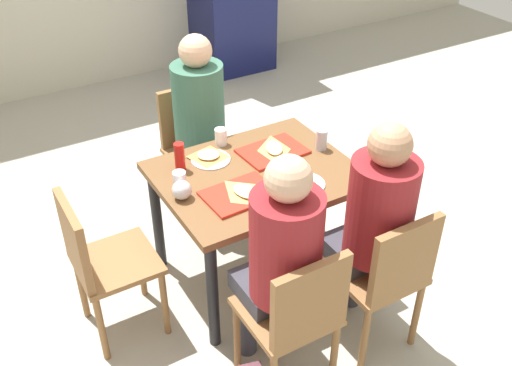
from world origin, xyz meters
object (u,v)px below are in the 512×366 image
main_table (256,187)px  foil_bundle (182,190)px  person_in_red (281,254)px  pizza_slice_d (302,184)px  chair_near_right (387,273)px  chair_near_left (296,314)px  condiment_bottle (180,157)px  plastic_cup_a (221,137)px  soda_can (322,140)px  chair_far_side (194,142)px  paper_plate_near_edge (304,184)px  pizza_slice_c (208,155)px  pizza_slice_a (246,192)px  paper_plate_center (211,160)px  pizza_slice_b (274,149)px  tray_red_far (273,151)px  plastic_cup_c (180,180)px  person_in_brown_jacket (374,217)px  person_far_side (202,117)px  plastic_cup_b (297,196)px  chair_left_end (99,259)px

main_table → foil_bundle: size_ratio=10.47×
person_in_red → pizza_slice_d: (0.39, 0.42, -0.01)m
person_in_red → chair_near_right: bearing=-15.0°
chair_near_left → condiment_bottle: condiment_bottle is taller
plastic_cup_a → soda_can: bearing=-35.6°
chair_far_side → plastic_cup_a: size_ratio=8.65×
paper_plate_near_edge → foil_bundle: size_ratio=2.20×
pizza_slice_c → condiment_bottle: size_ratio=1.53×
pizza_slice_a → pizza_slice_d: (0.29, -0.08, -0.01)m
paper_plate_center → pizza_slice_b: bearing=-17.1°
chair_far_side → tray_red_far: bearing=-74.9°
chair_near_left → chair_far_side: bearing=80.8°
pizza_slice_b → plastic_cup_c: bearing=-174.3°
main_table → pizza_slice_d: (0.13, -0.25, 0.12)m
soda_can → chair_near_right: bearing=-102.5°
plastic_cup_a → plastic_cup_c: size_ratio=1.00×
person_in_brown_jacket → pizza_slice_c: person_in_brown_jacket is taller
person_far_side → pizza_slice_c: 0.44m
paper_plate_near_edge → pizza_slice_b: pizza_slice_b is taller
chair_far_side → paper_plate_center: 0.63m
person_in_red → pizza_slice_a: size_ratio=4.85×
chair_far_side → pizza_slice_a: size_ratio=3.29×
chair_near_left → paper_plate_center: size_ratio=3.93×
chair_near_right → tray_red_far: (-0.08, 0.93, 0.23)m
plastic_cup_a → plastic_cup_b: bearing=-85.8°
chair_near_left → person_in_red: bearing=90.0°
pizza_slice_a → plastic_cup_c: size_ratio=2.63×
plastic_cup_c → condiment_bottle: condiment_bottle is taller
person_far_side → main_table: bearing=-90.0°
chair_left_end → paper_plate_center: chair_left_end is taller
plastic_cup_a → foil_bundle: (-0.42, -0.38, 0.00)m
plastic_cup_c → foil_bundle: 0.09m
pizza_slice_a → pizza_slice_c: size_ratio=1.07×
chair_near_right → pizza_slice_c: chair_near_right is taller
tray_red_far → plastic_cup_c: bearing=-174.0°
paper_plate_near_edge → pizza_slice_b: bearing=84.4°
chair_near_left → chair_far_side: (0.26, 1.61, 0.00)m
chair_left_end → person_in_red: bearing=-45.8°
pizza_slice_c → plastic_cup_a: (0.13, 0.10, 0.03)m
tray_red_far → person_in_brown_jacket: bearing=-84.3°
person_in_red → foil_bundle: size_ratio=12.75×
tray_red_far → plastic_cup_c: size_ratio=3.60×
chair_far_side → paper_plate_center: size_ratio=3.93×
paper_plate_center → plastic_cup_a: plastic_cup_a is taller
chair_far_side → paper_plate_center: (-0.16, -0.57, 0.22)m
person_in_red → pizza_slice_c: size_ratio=5.19×
pizza_slice_c → pizza_slice_d: size_ratio=1.35×
pizza_slice_c → foil_bundle: bearing=-135.9°
tray_red_far → plastic_cup_b: bearing=-108.0°
main_table → person_in_red: (-0.26, -0.66, 0.13)m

